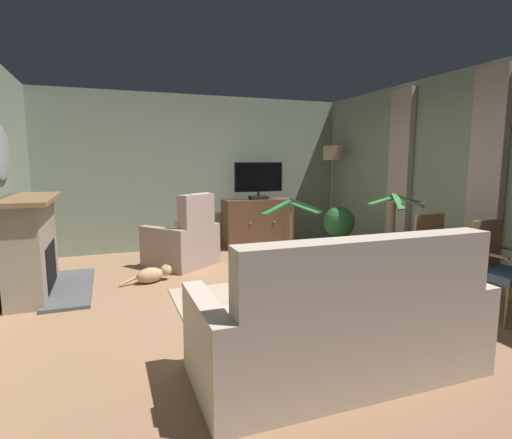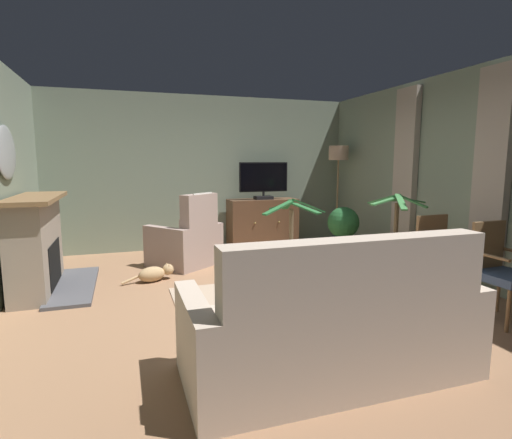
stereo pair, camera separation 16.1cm
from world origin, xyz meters
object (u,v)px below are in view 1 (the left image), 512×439
at_px(side_chair_far_end, 437,251).
at_px(floor_lamp, 333,162).
at_px(side_chair_beside_plant, 497,266).
at_px(cat, 153,274).
at_px(coffee_table, 297,281).
at_px(wall_mirror_oval, 1,152).
at_px(tv_remote, 278,276).
at_px(tv_cabinet, 258,224).
at_px(fireplace, 34,248).
at_px(folded_newspaper, 279,277).
at_px(television, 259,180).
at_px(armchair_facing_sofa, 184,243).
at_px(sofa_floral, 342,330).
at_px(potted_plant_tall_palm_by_window, 391,254).
at_px(potted_plant_small_fern_corner, 339,229).
at_px(potted_plant_leafy_by_curtain, 289,255).

distance_m(side_chair_far_end, floor_lamp, 3.06).
height_order(side_chair_beside_plant, cat, side_chair_beside_plant).
distance_m(coffee_table, cat, 2.15).
xyz_separation_m(coffee_table, side_chair_far_end, (1.92, 0.18, 0.12)).
bearing_deg(wall_mirror_oval, tv_remote, -34.49).
height_order(wall_mirror_oval, side_chair_far_end, wall_mirror_oval).
bearing_deg(cat, tv_cabinet, 38.22).
bearing_deg(side_chair_far_end, tv_cabinet, 108.51).
bearing_deg(fireplace, folded_newspaper, -37.51).
xyz_separation_m(tv_remote, folded_newspaper, (-0.00, -0.02, -0.01)).
bearing_deg(side_chair_far_end, cat, 153.27).
relative_size(folded_newspaper, cat, 0.44).
distance_m(television, armchair_facing_sofa, 1.97).
relative_size(wall_mirror_oval, tv_remote, 4.86).
xyz_separation_m(fireplace, television, (3.40, 1.52, 0.69)).
bearing_deg(side_chair_beside_plant, tv_remote, 163.23).
distance_m(wall_mirror_oval, sofa_floral, 4.13).
bearing_deg(armchair_facing_sofa, potted_plant_tall_palm_by_window, -30.78).
bearing_deg(side_chair_beside_plant, side_chair_far_end, 90.06).
bearing_deg(potted_plant_tall_palm_by_window, side_chair_beside_plant, -88.66).
xyz_separation_m(tv_cabinet, potted_plant_tall_palm_by_window, (1.04, -2.44, -0.11)).
bearing_deg(wall_mirror_oval, potted_plant_small_fern_corner, 3.30).
xyz_separation_m(wall_mirror_oval, tv_remote, (2.61, -1.79, -1.20)).
xyz_separation_m(wall_mirror_oval, tv_cabinet, (3.65, 1.57, -1.24)).
bearing_deg(cat, side_chair_far_end, -26.73).
bearing_deg(potted_plant_tall_palm_by_window, tv_remote, -156.18).
distance_m(tv_cabinet, potted_plant_leafy_by_curtain, 2.02).
relative_size(wall_mirror_oval, tv_cabinet, 0.66).
bearing_deg(potted_plant_small_fern_corner, fireplace, -176.52).
relative_size(wall_mirror_oval, sofa_floral, 0.39).
height_order(fireplace, potted_plant_tall_palm_by_window, fireplace).
bearing_deg(cat, potted_plant_tall_palm_by_window, -14.83).
relative_size(armchair_facing_sofa, potted_plant_small_fern_corner, 1.42).
bearing_deg(tv_remote, sofa_floral, -53.25).
bearing_deg(armchair_facing_sofa, wall_mirror_oval, -162.97).
xyz_separation_m(sofa_floral, potted_plant_leafy_by_curtain, (0.73, 2.47, -0.05)).
relative_size(television, floor_lamp, 0.49).
xyz_separation_m(wall_mirror_oval, armchair_facing_sofa, (2.13, 0.65, -1.32)).
height_order(armchair_facing_sofa, floor_lamp, floor_lamp).
height_order(sofa_floral, potted_plant_small_fern_corner, sofa_floral).
relative_size(tv_remote, cat, 0.25).
distance_m(potted_plant_small_fern_corner, potted_plant_tall_palm_by_window, 1.16).
relative_size(television, side_chair_far_end, 0.97).
bearing_deg(floor_lamp, side_chair_far_end, -95.48).
relative_size(coffee_table, sofa_floral, 0.43).
height_order(sofa_floral, armchair_facing_sofa, armchair_facing_sofa).
bearing_deg(potted_plant_small_fern_corner, armchair_facing_sofa, 170.93).
distance_m(tv_cabinet, coffee_table, 3.49).
xyz_separation_m(wall_mirror_oval, floor_lamp, (5.00, 1.24, -0.12)).
relative_size(fireplace, folded_newspaper, 5.37).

